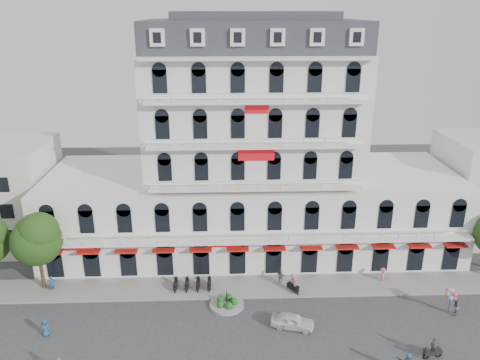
% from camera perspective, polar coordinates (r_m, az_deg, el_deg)
% --- Properties ---
extents(ground, '(120.00, 120.00, 0.00)m').
position_cam_1_polar(ground, '(40.45, 3.00, -19.88)').
color(ground, '#38383A').
rests_on(ground, ground).
extents(sidewalk, '(53.00, 4.00, 0.16)m').
position_cam_1_polar(sidewalk, '(47.63, 2.05, -12.84)').
color(sidewalk, gray).
rests_on(sidewalk, ground).
extents(main_building, '(45.00, 15.00, 25.80)m').
position_cam_1_polar(main_building, '(51.50, 1.49, 1.98)').
color(main_building, silver).
rests_on(main_building, ground).
extents(traffic_island, '(3.20, 3.20, 1.60)m').
position_cam_1_polar(traffic_island, '(44.94, -1.62, -14.81)').
color(traffic_island, gray).
rests_on(traffic_island, ground).
extents(parked_scooter_row, '(4.40, 1.80, 1.10)m').
position_cam_1_polar(parked_scooter_row, '(47.52, -5.80, -13.15)').
color(parked_scooter_row, black).
rests_on(parked_scooter_row, ground).
extents(tree_west_inner, '(4.76, 4.76, 8.25)m').
position_cam_1_polar(tree_west_inner, '(48.55, -23.57, -6.41)').
color(tree_west_inner, '#382314').
rests_on(tree_west_inner, ground).
extents(parked_car, '(4.01, 2.43, 1.28)m').
position_cam_1_polar(parked_car, '(42.42, 6.42, -16.72)').
color(parked_car, silver).
rests_on(parked_car, ground).
extents(rider_northeast, '(1.70, 0.60, 1.95)m').
position_cam_1_polar(rider_northeast, '(41.88, 22.52, -18.43)').
color(rider_northeast, '#242228').
rests_on(rider_northeast, ground).
extents(rider_center, '(1.08, 1.51, 2.09)m').
position_cam_1_polar(rider_center, '(46.56, 6.48, -12.34)').
color(rider_center, black).
rests_on(rider_center, ground).
extents(pedestrian_left, '(0.78, 0.51, 1.57)m').
position_cam_1_polar(pedestrian_left, '(44.33, -22.69, -16.32)').
color(pedestrian_left, navy).
rests_on(pedestrian_left, ground).
extents(pedestrian_mid, '(1.00, 0.76, 1.58)m').
position_cam_1_polar(pedestrian_mid, '(47.89, 4.98, -11.71)').
color(pedestrian_mid, '#56585D').
rests_on(pedestrian_mid, ground).
extents(pedestrian_right, '(1.11, 0.74, 1.60)m').
position_cam_1_polar(pedestrian_right, '(50.13, 16.98, -11.02)').
color(pedestrian_right, '#C46773').
rests_on(pedestrian_right, ground).
extents(pedestrian_far, '(0.73, 0.68, 1.67)m').
position_cam_1_polar(pedestrian_far, '(50.05, -21.95, -11.68)').
color(pedestrian_far, navy).
rests_on(pedestrian_far, ground).
extents(balloon_vendor, '(1.47, 1.34, 2.45)m').
position_cam_1_polar(balloon_vendor, '(47.36, 24.61, -13.40)').
color(balloon_vendor, '#56555D').
rests_on(balloon_vendor, ground).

